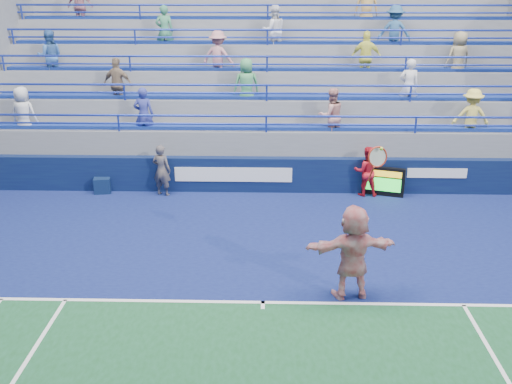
{
  "coord_description": "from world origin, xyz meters",
  "views": [
    {
      "loc": [
        0.11,
        -10.14,
        6.32
      ],
      "look_at": [
        -0.21,
        2.5,
        1.5
      ],
      "focal_mm": 40.0,
      "sensor_mm": 36.0,
      "label": 1
    }
  ],
  "objects_px": {
    "serve_speed_board": "(383,181)",
    "tennis_player": "(353,252)",
    "line_judge": "(162,170)",
    "ball_girl": "(366,171)",
    "judge_chair": "(103,184)"
  },
  "relations": [
    {
      "from": "tennis_player",
      "to": "line_judge",
      "type": "bearing_deg",
      "value": 130.81
    },
    {
      "from": "tennis_player",
      "to": "line_judge",
      "type": "relative_size",
      "value": 2.05
    },
    {
      "from": "serve_speed_board",
      "to": "ball_girl",
      "type": "xyz_separation_m",
      "value": [
        -0.51,
        0.01,
        0.32
      ]
    },
    {
      "from": "serve_speed_board",
      "to": "tennis_player",
      "type": "height_order",
      "value": "tennis_player"
    },
    {
      "from": "tennis_player",
      "to": "ball_girl",
      "type": "relative_size",
      "value": 2.12
    },
    {
      "from": "judge_chair",
      "to": "ball_girl",
      "type": "xyz_separation_m",
      "value": [
        8.09,
        -0.05,
        0.49
      ]
    },
    {
      "from": "ball_girl",
      "to": "line_judge",
      "type": "bearing_deg",
      "value": 3.1
    },
    {
      "from": "judge_chair",
      "to": "line_judge",
      "type": "bearing_deg",
      "value": -5.91
    },
    {
      "from": "serve_speed_board",
      "to": "tennis_player",
      "type": "xyz_separation_m",
      "value": [
        -1.72,
        -5.9,
        0.57
      ]
    },
    {
      "from": "serve_speed_board",
      "to": "line_judge",
      "type": "height_order",
      "value": "line_judge"
    },
    {
      "from": "ball_girl",
      "to": "tennis_player",
      "type": "bearing_deg",
      "value": 80.2
    },
    {
      "from": "judge_chair",
      "to": "line_judge",
      "type": "height_order",
      "value": "line_judge"
    },
    {
      "from": "serve_speed_board",
      "to": "judge_chair",
      "type": "xyz_separation_m",
      "value": [
        -8.6,
        0.07,
        -0.18
      ]
    },
    {
      "from": "tennis_player",
      "to": "ball_girl",
      "type": "height_order",
      "value": "tennis_player"
    },
    {
      "from": "judge_chair",
      "to": "ball_girl",
      "type": "distance_m",
      "value": 8.11
    }
  ]
}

